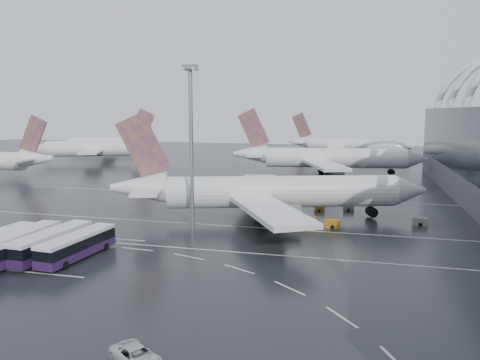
% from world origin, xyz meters
% --- Properties ---
extents(ground, '(420.00, 420.00, 0.00)m').
position_xyz_m(ground, '(0.00, 0.00, 0.00)').
color(ground, black).
rests_on(ground, ground).
extents(lane_marking_near, '(120.00, 0.25, 0.01)m').
position_xyz_m(lane_marking_near, '(0.00, -2.00, 0.01)').
color(lane_marking_near, silver).
rests_on(lane_marking_near, ground).
extents(lane_marking_mid, '(120.00, 0.25, 0.01)m').
position_xyz_m(lane_marking_mid, '(0.00, 12.00, 0.01)').
color(lane_marking_mid, silver).
rests_on(lane_marking_mid, ground).
extents(lane_marking_far, '(120.00, 0.25, 0.01)m').
position_xyz_m(lane_marking_far, '(0.00, 40.00, 0.01)').
color(lane_marking_far, silver).
rests_on(lane_marking_far, ground).
extents(bus_bay_line_north, '(28.00, 0.25, 0.01)m').
position_xyz_m(bus_bay_line_north, '(-24.00, 0.00, 0.01)').
color(bus_bay_line_north, silver).
rests_on(bus_bay_line_north, ground).
extents(airliner_main, '(55.52, 48.10, 19.20)m').
position_xyz_m(airliner_main, '(4.74, 18.57, 4.81)').
color(airliner_main, white).
rests_on(airliner_main, ground).
extents(airliner_gate_b, '(57.90, 51.61, 20.10)m').
position_xyz_m(airliner_gate_b, '(10.79, 80.17, 5.03)').
color(airliner_gate_b, white).
rests_on(airliner_gate_b, ground).
extents(airliner_gate_c, '(52.10, 47.29, 18.67)m').
position_xyz_m(airliner_gate_c, '(15.02, 139.35, 4.67)').
color(airliner_gate_c, white).
rests_on(airliner_gate_c, ground).
extents(jet_remote_mid, '(44.99, 36.69, 20.28)m').
position_xyz_m(jet_remote_mid, '(-74.48, 94.52, 5.23)').
color(jet_remote_mid, white).
rests_on(jet_remote_mid, ground).
extents(jet_remote_far, '(41.11, 33.53, 18.58)m').
position_xyz_m(jet_remote_far, '(-87.61, 128.21, 4.80)').
color(jet_remote_far, white).
rests_on(jet_remote_far, ground).
extents(bus_row_near_b, '(3.43, 13.69, 3.36)m').
position_xyz_m(bus_row_near_b, '(-22.84, -10.94, 1.85)').
color(bus_row_near_b, '#24133C').
rests_on(bus_row_near_b, ground).
extents(bus_row_near_c, '(4.04, 13.99, 3.40)m').
position_xyz_m(bus_row_near_c, '(-18.81, -9.82, 1.87)').
color(bus_row_near_c, '#24133C').
rests_on(bus_row_near_c, ground).
extents(bus_row_near_d, '(4.01, 13.31, 3.23)m').
position_xyz_m(bus_row_near_d, '(-14.94, -9.72, 1.77)').
color(bus_row_near_d, '#24133C').
rests_on(bus_row_near_d, ground).
extents(van_curve_a, '(5.59, 4.78, 1.43)m').
position_xyz_m(van_curve_a, '(4.64, -31.82, 0.71)').
color(van_curve_a, silver).
rests_on(van_curve_a, ground).
extents(floodlight_mast, '(2.02, 2.02, 26.39)m').
position_xyz_m(floodlight_mast, '(-5.53, 8.53, 16.60)').
color(floodlight_mast, gray).
rests_on(floodlight_mast, ground).
extents(gse_cart_belly_a, '(2.49, 1.47, 1.36)m').
position_xyz_m(gse_cart_belly_a, '(16.77, 15.08, 0.68)').
color(gse_cart_belly_a, '#AA6716').
rests_on(gse_cart_belly_a, ground).
extents(gse_cart_belly_b, '(2.05, 1.21, 1.12)m').
position_xyz_m(gse_cart_belly_b, '(19.05, 29.49, 0.56)').
color(gse_cart_belly_b, slate).
rests_on(gse_cart_belly_b, ground).
extents(gse_cart_belly_c, '(2.41, 1.43, 1.32)m').
position_xyz_m(gse_cart_belly_c, '(12.76, 16.40, 0.66)').
color(gse_cart_belly_c, '#AA6716').
rests_on(gse_cart_belly_c, ground).
extents(gse_cart_belly_d, '(2.36, 1.39, 1.29)m').
position_xyz_m(gse_cart_belly_d, '(31.09, 20.60, 0.64)').
color(gse_cart_belly_d, slate).
rests_on(gse_cart_belly_d, ground).
extents(gse_cart_belly_e, '(1.89, 1.12, 1.03)m').
position_xyz_m(gse_cart_belly_e, '(13.61, 27.67, 0.52)').
color(gse_cart_belly_e, '#AA6716').
rests_on(gse_cart_belly_e, ground).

